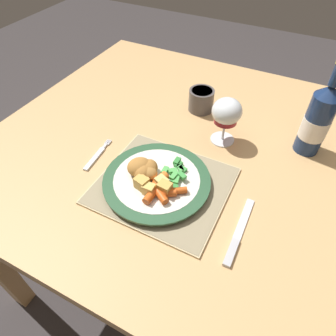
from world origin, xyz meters
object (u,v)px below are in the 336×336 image
dining_table (183,161)px  fork (96,157)px  table_knife (237,236)px  bottle (318,120)px  drinking_cup (201,100)px  dinner_plate (157,181)px  wine_glass (227,113)px

dining_table → fork: bearing=-136.8°
fork → table_knife: size_ratio=0.70×
fork → bottle: size_ratio=0.50×
fork → drinking_cup: size_ratio=1.64×
dinner_plate → drinking_cup: size_ratio=3.34×
dinner_plate → bottle: (0.32, 0.32, 0.09)m
dinner_plate → fork: size_ratio=2.03×
wine_glass → drinking_cup: 0.18m
dining_table → table_knife: size_ratio=5.82×
dinner_plate → bottle: 0.46m
dining_table → table_knife: table_knife is taller
fork → bottle: bottle is taller
table_knife → bottle: bearing=77.0°
fork → table_knife: bearing=-8.9°
dining_table → dinner_plate: dinner_plate is taller
dinner_plate → wine_glass: 0.28m
fork → wine_glass: 0.39m
dining_table → wine_glass: bearing=28.0°
dinner_plate → drinking_cup: bearing=94.7°
drinking_cup → dinner_plate: bearing=-85.3°
dining_table → dinner_plate: bearing=-86.4°
table_knife → wine_glass: wine_glass is taller
bottle → table_knife: bearing=-103.0°
dining_table → wine_glass: size_ratio=8.04×
dining_table → fork: (-0.19, -0.18, 0.09)m
dining_table → drinking_cup: size_ratio=13.72×
dinner_plate → bottle: size_ratio=1.01×
dinner_plate → table_knife: 0.24m
dining_table → drinking_cup: drinking_cup is taller
fork → wine_glass: (0.29, 0.23, 0.09)m
dining_table → wine_glass: wine_glass is taller
fork → bottle: bearing=30.2°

